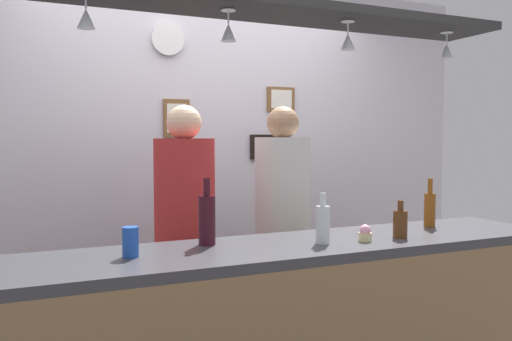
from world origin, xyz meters
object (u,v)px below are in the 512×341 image
object	(u,v)px
cupcake	(365,234)
bottle_wine_dark_red	(207,219)
picture_frame_lower_pair	(269,147)
picture_frame_crest	(177,118)
drink_can	(130,242)
person_right_white_patterned_shirt	(283,215)
person_left_red_shirt	(185,223)
bottle_soda_clear	(323,223)
picture_frame_upper_small	(281,99)
bottle_beer_amber_tall	(430,208)
bottle_beer_brown_stubby	(400,223)
wall_clock	(168,39)

from	to	relation	value
cupcake	bottle_wine_dark_red	bearing A→B (deg)	162.60
picture_frame_lower_pair	picture_frame_crest	distance (m)	0.73
bottle_wine_dark_red	drink_can	bearing A→B (deg)	-163.51
person_right_white_patterned_shirt	person_left_red_shirt	bearing A→B (deg)	-180.00
bottle_soda_clear	bottle_wine_dark_red	distance (m)	0.52
bottle_soda_clear	picture_frame_upper_small	distance (m)	1.69
picture_frame_lower_pair	bottle_beer_amber_tall	bearing A→B (deg)	-75.55
drink_can	picture_frame_upper_small	xyz separation A→B (m)	(1.36, 1.39, 0.70)
bottle_wine_dark_red	bottle_beer_brown_stubby	world-z (taller)	bottle_wine_dark_red
person_right_white_patterned_shirt	wall_clock	world-z (taller)	wall_clock
person_right_white_patterned_shirt	bottle_wine_dark_red	distance (m)	0.94
bottle_beer_brown_stubby	cupcake	world-z (taller)	bottle_beer_brown_stubby
bottle_beer_amber_tall	bottle_wine_dark_red	world-z (taller)	bottle_wine_dark_red
person_left_red_shirt	bottle_wine_dark_red	xyz separation A→B (m)	(-0.08, -0.62, 0.12)
cupcake	picture_frame_upper_small	size ratio (longest dim) A/B	0.35
bottle_soda_clear	picture_frame_crest	world-z (taller)	picture_frame_crest
bottle_beer_amber_tall	picture_frame_upper_small	bearing A→B (deg)	100.48
wall_clock	bottle_beer_amber_tall	bearing A→B (deg)	-50.04
person_right_white_patterned_shirt	bottle_wine_dark_red	xyz separation A→B (m)	(-0.69, -0.62, 0.11)
bottle_beer_brown_stubby	person_right_white_patterned_shirt	bearing A→B (deg)	103.93
picture_frame_lower_pair	picture_frame_crest	xyz separation A→B (m)	(-0.70, 0.00, 0.20)
bottle_beer_amber_tall	picture_frame_lower_pair	distance (m)	1.39
picture_frame_lower_pair	picture_frame_upper_small	world-z (taller)	picture_frame_upper_small
person_left_red_shirt	picture_frame_crest	distance (m)	0.91
bottle_beer_brown_stubby	drink_can	xyz separation A→B (m)	(-1.26, 0.11, -0.01)
person_right_white_patterned_shirt	cupcake	size ratio (longest dim) A/B	21.34
bottle_beer_brown_stubby	cupcake	bearing A→B (deg)	-179.03
bottle_soda_clear	picture_frame_lower_pair	xyz separation A→B (m)	(0.42, 1.46, 0.32)
drink_can	picture_frame_lower_pair	xyz separation A→B (m)	(1.27, 1.39, 0.35)
bottle_wine_dark_red	picture_frame_lower_pair	size ratio (longest dim) A/B	1.00
bottle_beer_amber_tall	bottle_soda_clear	distance (m)	0.78
person_left_red_shirt	drink_can	xyz separation A→B (m)	(-0.43, -0.73, 0.06)
bottle_beer_amber_tall	drink_can	world-z (taller)	bottle_beer_amber_tall
drink_can	picture_frame_crest	world-z (taller)	picture_frame_crest
picture_frame_lower_pair	picture_frame_upper_small	xyz separation A→B (m)	(0.10, 0.00, 0.35)
person_right_white_patterned_shirt	wall_clock	xyz separation A→B (m)	(-0.53, 0.65, 1.13)
bottle_wine_dark_red	drink_can	size ratio (longest dim) A/B	2.46
bottle_wine_dark_red	picture_frame_crest	xyz separation A→B (m)	(0.21, 1.28, 0.49)
person_right_white_patterned_shirt	bottle_beer_amber_tall	world-z (taller)	person_right_white_patterned_shirt
person_left_red_shirt	bottle_beer_brown_stubby	distance (m)	1.18
picture_frame_upper_small	wall_clock	distance (m)	0.93
person_right_white_patterned_shirt	bottle_beer_amber_tall	bearing A→B (deg)	-49.38
bottle_soda_clear	picture_frame_crest	bearing A→B (deg)	100.63
person_right_white_patterned_shirt	bottle_beer_brown_stubby	size ratio (longest dim) A/B	9.25
person_left_red_shirt	picture_frame_crest	bearing A→B (deg)	78.31
person_left_red_shirt	picture_frame_upper_small	bearing A→B (deg)	35.32
bottle_soda_clear	wall_clock	bearing A→B (deg)	102.79
cupcake	wall_clock	bearing A→B (deg)	109.78
picture_frame_crest	cupcake	bearing A→B (deg)	-72.22
picture_frame_upper_small	wall_clock	size ratio (longest dim) A/B	1.00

